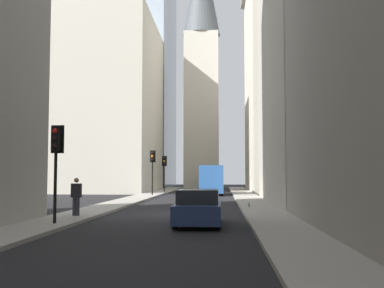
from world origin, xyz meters
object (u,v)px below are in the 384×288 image
(traffic_light_far_junction, at_px, (164,165))
(discarded_bottle, at_px, (249,205))
(traffic_light_foreground, at_px, (56,151))
(pedestrian, at_px, (76,195))
(sedan_navy, at_px, (198,208))
(traffic_light_midblock, at_px, (152,162))
(delivery_truck, at_px, (212,180))

(traffic_light_far_junction, bearing_deg, discarded_bottle, -160.85)
(traffic_light_foreground, bearing_deg, traffic_light_far_junction, -0.55)
(pedestrian, distance_m, discarded_bottle, 10.32)
(sedan_navy, relative_size, traffic_light_foreground, 1.13)
(traffic_light_midblock, bearing_deg, pedestrian, 179.20)
(traffic_light_foreground, xyz_separation_m, traffic_light_far_junction, (31.61, -0.30, 0.04))
(traffic_light_midblock, bearing_deg, traffic_light_foreground, 179.77)
(discarded_bottle, bearing_deg, delivery_truck, 7.78)
(delivery_truck, bearing_deg, traffic_light_far_junction, 54.00)
(traffic_light_midblock, height_order, traffic_light_far_junction, traffic_light_midblock)
(traffic_light_midblock, bearing_deg, sedan_navy, -167.12)
(sedan_navy, bearing_deg, traffic_light_midblock, 12.88)
(traffic_light_midblock, xyz_separation_m, discarded_bottle, (-15.02, -7.91, -2.89))
(traffic_light_foreground, relative_size, traffic_light_midblock, 0.93)
(sedan_navy, height_order, traffic_light_midblock, traffic_light_midblock)
(delivery_truck, height_order, sedan_navy, delivery_truck)
(delivery_truck, xyz_separation_m, pedestrian, (-24.62, 5.69, -0.39))
(traffic_light_foreground, height_order, traffic_light_far_junction, traffic_light_far_junction)
(discarded_bottle, bearing_deg, traffic_light_foreground, 139.69)
(traffic_light_foreground, distance_m, discarded_bottle, 12.66)
(sedan_navy, distance_m, discarded_bottle, 8.93)
(sedan_navy, bearing_deg, pedestrian, 67.50)
(sedan_navy, xyz_separation_m, traffic_light_foreground, (-0.87, 5.49, 2.26))
(traffic_light_midblock, bearing_deg, delivery_truck, -57.88)
(delivery_truck, bearing_deg, discarded_bottle, -172.22)
(traffic_light_foreground, distance_m, traffic_light_midblock, 24.46)
(traffic_light_midblock, distance_m, discarded_bottle, 17.22)
(traffic_light_midblock, bearing_deg, discarded_bottle, -152.24)
(traffic_light_foreground, bearing_deg, discarded_bottle, -40.31)
(pedestrian, bearing_deg, traffic_light_far_junction, -1.02)
(delivery_truck, xyz_separation_m, traffic_light_midblock, (-3.39, 5.39, 1.68))
(delivery_truck, height_order, traffic_light_midblock, traffic_light_midblock)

